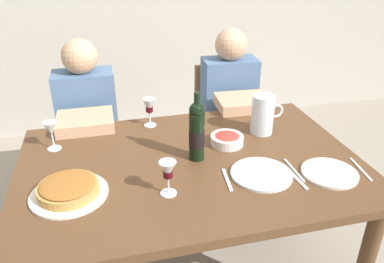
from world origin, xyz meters
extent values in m
cube|color=brown|center=(0.00, 0.00, 0.74)|extent=(1.50, 1.00, 0.04)
cylinder|color=brown|center=(-0.67, 0.42, 0.36)|extent=(0.07, 0.07, 0.72)
cylinder|color=brown|center=(0.67, 0.42, 0.36)|extent=(0.07, 0.07, 0.72)
cylinder|color=black|center=(0.03, 0.02, 0.87)|extent=(0.07, 0.07, 0.22)
sphere|color=black|center=(0.03, 0.02, 1.00)|extent=(0.07, 0.07, 0.07)
cylinder|color=black|center=(0.03, 0.02, 1.04)|extent=(0.03, 0.03, 0.07)
cylinder|color=black|center=(0.03, 0.02, 0.86)|extent=(0.07, 0.07, 0.08)
cylinder|color=silver|center=(0.42, 0.19, 0.86)|extent=(0.11, 0.11, 0.20)
cylinder|color=silver|center=(0.42, 0.19, 0.82)|extent=(0.10, 0.10, 0.12)
torus|color=silver|center=(0.49, 0.19, 0.87)|extent=(0.07, 0.01, 0.07)
cylinder|color=white|center=(-0.51, -0.13, 0.77)|extent=(0.30, 0.30, 0.01)
cylinder|color=#C18E47|center=(-0.51, -0.13, 0.79)|extent=(0.23, 0.23, 0.03)
ellipsoid|color=#9E6028|center=(-0.51, -0.13, 0.81)|extent=(0.21, 0.21, 0.02)
cylinder|color=white|center=(0.21, 0.11, 0.78)|extent=(0.16, 0.16, 0.04)
ellipsoid|color=#B2382D|center=(0.21, 0.11, 0.80)|extent=(0.13, 0.13, 0.03)
cylinder|color=silver|center=(-0.60, 0.26, 0.76)|extent=(0.06, 0.06, 0.00)
cylinder|color=silver|center=(-0.60, 0.26, 0.80)|extent=(0.01, 0.01, 0.07)
cone|color=silver|center=(-0.60, 0.26, 0.87)|extent=(0.07, 0.07, 0.07)
cylinder|color=silver|center=(-0.12, 0.40, 0.76)|extent=(0.06, 0.06, 0.00)
cylinder|color=silver|center=(-0.12, 0.40, 0.80)|extent=(0.01, 0.01, 0.07)
cone|color=silver|center=(-0.12, 0.40, 0.87)|extent=(0.07, 0.07, 0.08)
cylinder|color=#470A14|center=(-0.12, 0.40, 0.85)|extent=(0.04, 0.04, 0.03)
cylinder|color=silver|center=(-0.14, -0.21, 0.76)|extent=(0.06, 0.06, 0.00)
cylinder|color=silver|center=(-0.14, -0.21, 0.80)|extent=(0.01, 0.01, 0.07)
cone|color=silver|center=(-0.14, -0.21, 0.87)|extent=(0.07, 0.07, 0.07)
cylinder|color=#470A14|center=(-0.14, -0.21, 0.85)|extent=(0.04, 0.04, 0.02)
cylinder|color=white|center=(0.54, -0.24, 0.77)|extent=(0.23, 0.23, 0.01)
cylinder|color=silver|center=(0.26, -0.18, 0.77)|extent=(0.26, 0.26, 0.01)
cube|color=silver|center=(0.39, -0.24, 0.76)|extent=(0.02, 0.16, 0.00)
cube|color=silver|center=(0.69, -0.24, 0.76)|extent=(0.03, 0.18, 0.00)
cube|color=silver|center=(0.41, -0.18, 0.76)|extent=(0.01, 0.18, 0.00)
cube|color=silver|center=(0.11, -0.18, 0.76)|extent=(0.03, 0.16, 0.00)
cube|color=olive|center=(-0.45, 0.79, 0.46)|extent=(0.40, 0.40, 0.02)
cube|color=olive|center=(-0.45, 0.97, 0.67)|extent=(0.36, 0.03, 0.40)
cylinder|color=olive|center=(-0.62, 0.62, 0.23)|extent=(0.04, 0.04, 0.45)
cylinder|color=olive|center=(-0.28, 0.62, 0.23)|extent=(0.04, 0.04, 0.45)
cylinder|color=olive|center=(-0.62, 0.96, 0.23)|extent=(0.04, 0.04, 0.45)
cylinder|color=olive|center=(-0.28, 0.96, 0.23)|extent=(0.04, 0.04, 0.45)
cube|color=#4C6B93|center=(-0.45, 0.75, 0.72)|extent=(0.34, 0.20, 0.50)
sphere|color=tan|center=(-0.45, 0.75, 1.06)|extent=(0.20, 0.20, 0.20)
cube|color=#33333D|center=(-0.45, 0.56, 0.47)|extent=(0.31, 0.38, 0.14)
cube|color=#33333D|center=(-0.45, 0.41, 0.20)|extent=(0.27, 0.12, 0.40)
cube|color=tan|center=(-0.45, 0.47, 0.79)|extent=(0.29, 0.24, 0.06)
cube|color=olive|center=(0.45, 0.83, 0.46)|extent=(0.42, 0.42, 0.02)
cube|color=olive|center=(0.46, 1.02, 0.67)|extent=(0.36, 0.05, 0.40)
cylinder|color=olive|center=(0.27, 0.67, 0.23)|extent=(0.04, 0.04, 0.45)
cylinder|color=olive|center=(0.61, 0.65, 0.23)|extent=(0.04, 0.04, 0.45)
cylinder|color=olive|center=(0.29, 1.01, 0.23)|extent=(0.04, 0.04, 0.45)
cylinder|color=olive|center=(0.63, 0.99, 0.23)|extent=(0.04, 0.04, 0.45)
cube|color=#4C6B93|center=(0.45, 0.79, 0.72)|extent=(0.35, 0.22, 0.50)
sphere|color=tan|center=(0.45, 0.79, 1.06)|extent=(0.20, 0.20, 0.20)
cube|color=#33333D|center=(0.44, 0.60, 0.47)|extent=(0.33, 0.40, 0.14)
cube|color=#33333D|center=(0.43, 0.45, 0.20)|extent=(0.28, 0.14, 0.40)
cube|color=tan|center=(0.43, 0.51, 0.79)|extent=(0.30, 0.26, 0.06)
camera|label=1|loc=(-0.34, -1.39, 1.64)|focal=35.35mm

